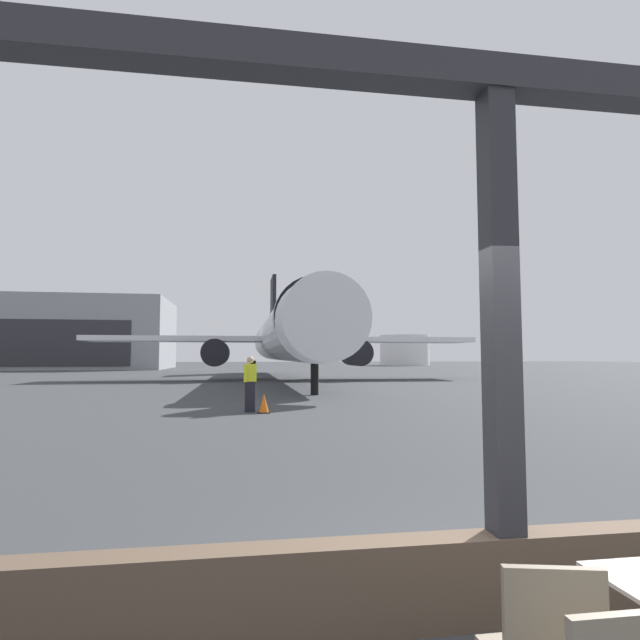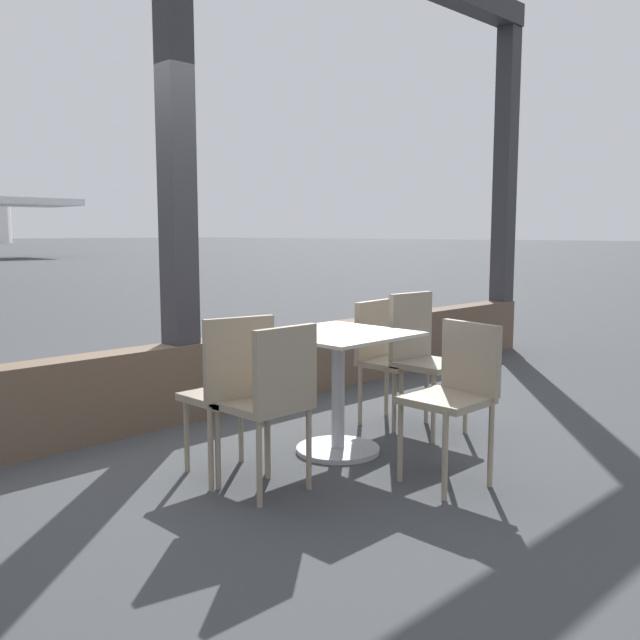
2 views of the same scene
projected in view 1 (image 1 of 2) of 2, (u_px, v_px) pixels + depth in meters
ground_plane at (262, 377)px, 42.74m from camera, size 220.00×220.00×0.00m
window_frame at (503, 405)px, 3.42m from camera, size 9.06×0.24×3.87m
airplane at (287, 335)px, 36.93m from camera, size 28.36×36.43×10.16m
ground_crew_worker at (250, 383)px, 15.74m from camera, size 0.40×0.46×1.74m
traffic_cone at (264, 404)px, 15.39m from camera, size 0.36×0.36×0.60m
distant_hangar at (84, 334)px, 68.87m from camera, size 22.69×16.40×9.54m
fuel_storage_tank at (405, 350)px, 94.00m from camera, size 9.22×9.22×5.63m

